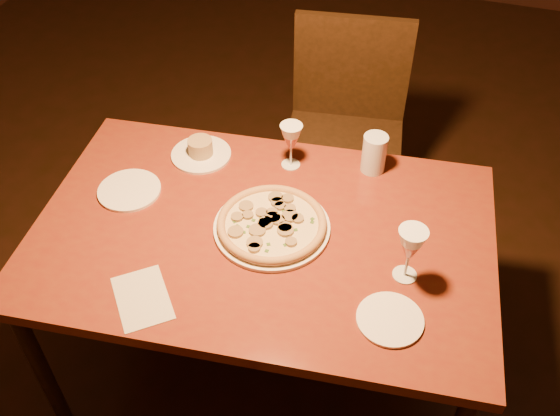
% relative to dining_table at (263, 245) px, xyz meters
% --- Properties ---
extents(floor, '(7.00, 7.00, 0.00)m').
position_rel_dining_table_xyz_m(floor, '(0.15, -0.07, -0.68)').
color(floor, black).
rests_on(floor, ground).
extents(dining_table, '(1.48, 1.05, 0.74)m').
position_rel_dining_table_xyz_m(dining_table, '(0.00, 0.00, 0.00)').
color(dining_table, maroon).
rests_on(dining_table, floor).
extents(chair_far, '(0.54, 0.54, 0.98)m').
position_rel_dining_table_xyz_m(chair_far, '(0.06, 0.83, -0.13)').
color(chair_far, black).
rests_on(chair_far, floor).
extents(pizza_plate, '(0.35, 0.35, 0.04)m').
position_rel_dining_table_xyz_m(pizza_plate, '(0.03, 0.02, 0.09)').
color(pizza_plate, white).
rests_on(pizza_plate, dining_table).
extents(ramekin_saucer, '(0.21, 0.21, 0.07)m').
position_rel_dining_table_xyz_m(ramekin_saucer, '(-0.32, 0.27, 0.09)').
color(ramekin_saucer, white).
rests_on(ramekin_saucer, dining_table).
extents(wine_glass_far, '(0.07, 0.07, 0.16)m').
position_rel_dining_table_xyz_m(wine_glass_far, '(-0.01, 0.32, 0.15)').
color(wine_glass_far, '#CB5F54').
rests_on(wine_glass_far, dining_table).
extents(wine_glass_right, '(0.08, 0.08, 0.18)m').
position_rel_dining_table_xyz_m(wine_glass_right, '(0.44, -0.04, 0.16)').
color(wine_glass_right, '#CB5F54').
rests_on(wine_glass_right, dining_table).
extents(water_tumbler, '(0.08, 0.08, 0.14)m').
position_rel_dining_table_xyz_m(water_tumbler, '(0.25, 0.39, 0.13)').
color(water_tumbler, silver).
rests_on(water_tumbler, dining_table).
extents(side_plate_left, '(0.20, 0.20, 0.01)m').
position_rel_dining_table_xyz_m(side_plate_left, '(-0.47, 0.03, 0.07)').
color(side_plate_left, white).
rests_on(side_plate_left, dining_table).
extents(side_plate_near, '(0.18, 0.18, 0.01)m').
position_rel_dining_table_xyz_m(side_plate_near, '(0.43, -0.20, 0.07)').
color(side_plate_near, white).
rests_on(side_plate_near, dining_table).
extents(menu_card, '(0.23, 0.24, 0.00)m').
position_rel_dining_table_xyz_m(menu_card, '(-0.22, -0.35, 0.07)').
color(menu_card, beige).
rests_on(menu_card, dining_table).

